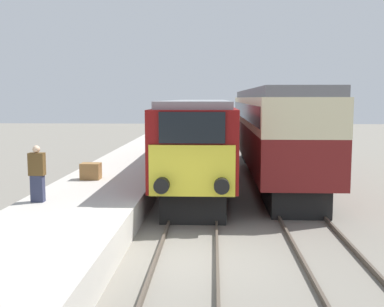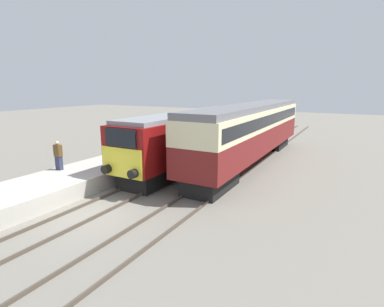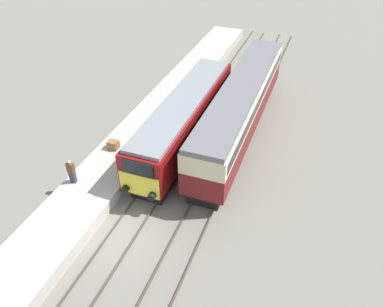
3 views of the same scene
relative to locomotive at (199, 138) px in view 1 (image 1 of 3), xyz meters
name	(u,v)px [view 1 (image 1 of 3)]	position (x,y,z in m)	size (l,w,h in m)	color
ground_plane	(187,259)	(0.00, -9.59, -2.09)	(120.00, 120.00, 0.00)	slate
platform_left	(117,182)	(-3.30, -1.59, -1.67)	(3.50, 50.00, 0.84)	#B7B2A8
rails_near_track	(195,208)	(0.00, -4.59, -2.02)	(1.51, 60.00, 0.14)	#4C4238
rails_far_track	(295,209)	(3.40, -4.59, -2.02)	(1.50, 60.00, 0.14)	#4C4238
locomotive	(199,138)	(0.00, 0.00, 0.00)	(2.70, 14.62, 3.72)	black
passenger_carriage	(271,125)	(3.40, 2.56, 0.45)	(2.75, 17.59, 4.20)	black
person_on_platform	(37,174)	(-4.43, -7.31, -0.44)	(0.44, 0.26, 1.63)	#2D334C
luggage_crate	(91,171)	(-3.89, -3.43, -0.95)	(0.70, 0.56, 0.60)	olive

